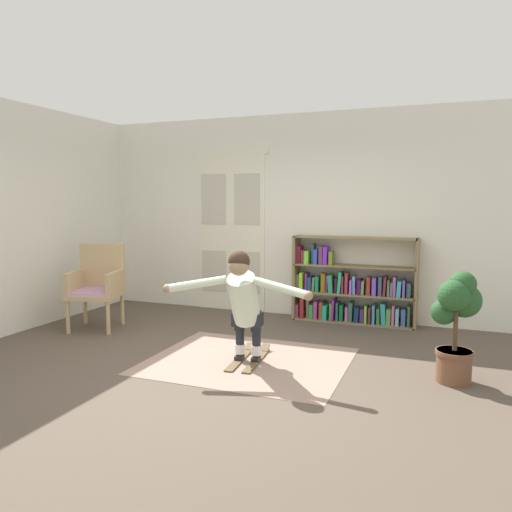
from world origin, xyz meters
name	(u,v)px	position (x,y,z in m)	size (l,w,h in m)	color
ground_plane	(216,369)	(0.00, 0.00, 0.00)	(7.20, 7.20, 0.00)	brown
back_wall	(293,216)	(0.00, 2.60, 1.45)	(6.00, 0.10, 2.90)	silver
side_wall_left	(13,218)	(-3.00, 0.40, 1.45)	(0.10, 6.00, 2.90)	silver
double_door	(231,230)	(-0.96, 2.54, 1.23)	(1.22, 0.05, 2.45)	silver
rug	(248,361)	(0.21, 0.35, 0.00)	(2.03, 1.67, 0.01)	gray
bookshelf	(349,288)	(0.88, 2.39, 0.47)	(1.68, 0.30, 1.18)	olive
wicker_chair	(97,284)	(-2.16, 0.92, 0.58)	(0.75, 0.75, 1.10)	tan
potted_plant	(457,314)	(2.22, 0.52, 0.63)	(0.45, 0.45, 1.03)	brown
skis_pair	(249,358)	(0.21, 0.38, 0.02)	(0.35, 0.84, 0.07)	brown
person_skier	(243,297)	(0.23, 0.18, 0.71)	(1.48, 0.66, 1.12)	white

